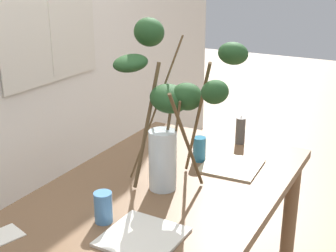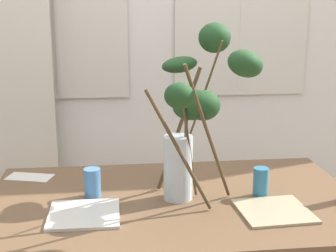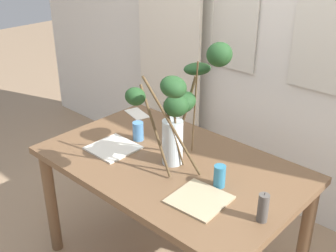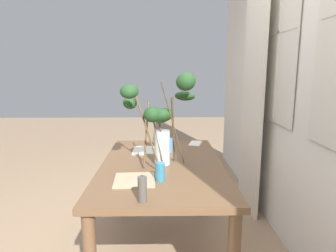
{
  "view_description": "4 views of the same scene",
  "coord_description": "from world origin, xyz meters",
  "px_view_note": "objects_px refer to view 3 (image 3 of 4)",
  "views": [
    {
      "loc": [
        -1.51,
        -0.86,
        1.67
      ],
      "look_at": [
        0.09,
        0.02,
        1.02
      ],
      "focal_mm": 49.83,
      "sensor_mm": 36.0,
      "label": 1
    },
    {
      "loc": [
        -0.24,
        -1.82,
        1.52
      ],
      "look_at": [
        -0.03,
        -0.0,
        1.07
      ],
      "focal_mm": 53.11,
      "sensor_mm": 36.0,
      "label": 2
    },
    {
      "loc": [
        1.36,
        -1.49,
        1.97
      ],
      "look_at": [
        -0.04,
        0.02,
        0.97
      ],
      "focal_mm": 44.77,
      "sensor_mm": 36.0,
      "label": 3
    },
    {
      "loc": [
        2.11,
        0.01,
        1.46
      ],
      "look_at": [
        0.09,
        0.04,
        1.08
      ],
      "focal_mm": 31.28,
      "sensor_mm": 36.0,
      "label": 4
    }
  ],
  "objects_px": {
    "drinking_glass_blue_right": "(220,176)",
    "pillar_candle": "(263,208)",
    "plate_square_right": "(199,199)",
    "vase_with_branches": "(181,106)",
    "plate_square_left": "(113,148)",
    "dining_table": "(171,177)",
    "drinking_glass_blue_left": "(138,131)"
  },
  "relations": [
    {
      "from": "vase_with_branches",
      "to": "plate_square_right",
      "type": "height_order",
      "value": "vase_with_branches"
    },
    {
      "from": "pillar_candle",
      "to": "drinking_glass_blue_right",
      "type": "bearing_deg",
      "value": 163.25
    },
    {
      "from": "plate_square_left",
      "to": "drinking_glass_blue_right",
      "type": "bearing_deg",
      "value": 9.1
    },
    {
      "from": "dining_table",
      "to": "plate_square_right",
      "type": "bearing_deg",
      "value": -26.78
    },
    {
      "from": "dining_table",
      "to": "plate_square_left",
      "type": "xyz_separation_m",
      "value": [
        -0.35,
        -0.12,
        0.11
      ]
    },
    {
      "from": "vase_with_branches",
      "to": "drinking_glass_blue_right",
      "type": "height_order",
      "value": "vase_with_branches"
    },
    {
      "from": "plate_square_left",
      "to": "plate_square_right",
      "type": "relative_size",
      "value": 1.0
    },
    {
      "from": "drinking_glass_blue_right",
      "to": "plate_square_right",
      "type": "relative_size",
      "value": 0.46
    },
    {
      "from": "plate_square_left",
      "to": "dining_table",
      "type": "bearing_deg",
      "value": 19.58
    },
    {
      "from": "dining_table",
      "to": "drinking_glass_blue_left",
      "type": "bearing_deg",
      "value": 169.79
    },
    {
      "from": "dining_table",
      "to": "plate_square_left",
      "type": "height_order",
      "value": "plate_square_left"
    },
    {
      "from": "plate_square_right",
      "to": "pillar_candle",
      "type": "height_order",
      "value": "pillar_candle"
    },
    {
      "from": "vase_with_branches",
      "to": "drinking_glass_blue_left",
      "type": "relative_size",
      "value": 6.03
    },
    {
      "from": "drinking_glass_blue_right",
      "to": "plate_square_left",
      "type": "relative_size",
      "value": 0.46
    },
    {
      "from": "plate_square_right",
      "to": "pillar_candle",
      "type": "bearing_deg",
      "value": 13.3
    },
    {
      "from": "vase_with_branches",
      "to": "plate_square_left",
      "type": "bearing_deg",
      "value": -164.39
    },
    {
      "from": "drinking_glass_blue_right",
      "to": "pillar_candle",
      "type": "distance_m",
      "value": 0.32
    },
    {
      "from": "plate_square_right",
      "to": "drinking_glass_blue_left",
      "type": "bearing_deg",
      "value": 160.78
    },
    {
      "from": "dining_table",
      "to": "pillar_candle",
      "type": "relative_size",
      "value": 9.72
    },
    {
      "from": "drinking_glass_blue_right",
      "to": "pillar_candle",
      "type": "xyz_separation_m",
      "value": [
        0.3,
        -0.09,
        0.01
      ]
    },
    {
      "from": "vase_with_branches",
      "to": "drinking_glass_blue_right",
      "type": "xyz_separation_m",
      "value": [
        0.27,
        -0.01,
        -0.3
      ]
    },
    {
      "from": "pillar_candle",
      "to": "plate_square_left",
      "type": "bearing_deg",
      "value": -178.89
    },
    {
      "from": "pillar_candle",
      "to": "drinking_glass_blue_left",
      "type": "bearing_deg",
      "value": 170.5
    },
    {
      "from": "drinking_glass_blue_left",
      "to": "plate_square_right",
      "type": "relative_size",
      "value": 0.46
    },
    {
      "from": "drinking_glass_blue_right",
      "to": "plate_square_right",
      "type": "xyz_separation_m",
      "value": [
        0.0,
        -0.16,
        -0.05
      ]
    },
    {
      "from": "dining_table",
      "to": "plate_square_right",
      "type": "distance_m",
      "value": 0.4
    },
    {
      "from": "drinking_glass_blue_left",
      "to": "drinking_glass_blue_right",
      "type": "height_order",
      "value": "same"
    },
    {
      "from": "drinking_glass_blue_left",
      "to": "drinking_glass_blue_right",
      "type": "relative_size",
      "value": 0.99
    },
    {
      "from": "vase_with_branches",
      "to": "pillar_candle",
      "type": "height_order",
      "value": "vase_with_branches"
    },
    {
      "from": "drinking_glass_blue_right",
      "to": "drinking_glass_blue_left",
      "type": "bearing_deg",
      "value": 173.93
    },
    {
      "from": "vase_with_branches",
      "to": "drinking_glass_blue_left",
      "type": "height_order",
      "value": "vase_with_branches"
    },
    {
      "from": "drinking_glass_blue_left",
      "to": "plate_square_left",
      "type": "xyz_separation_m",
      "value": [
        -0.03,
        -0.18,
        -0.05
      ]
    }
  ]
}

